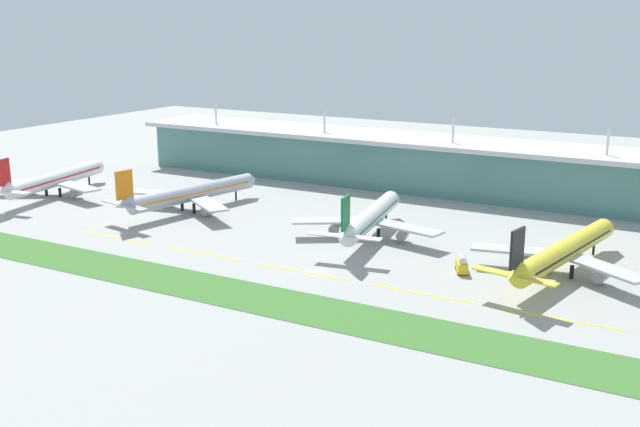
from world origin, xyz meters
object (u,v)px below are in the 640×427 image
airliner_nearest (55,179)px  airliner_far_middle (564,252)px  fuel_truck (462,264)px  airliner_near_middle (191,193)px  airliner_center (370,218)px

airliner_nearest → airliner_far_middle: 191.44m
fuel_truck → airliner_nearest: bearing=176.1°
fuel_truck → airliner_far_middle: bearing=25.2°
airliner_near_middle → airliner_center: bearing=0.3°
airliner_near_middle → fuel_truck: airliner_near_middle is taller
airliner_far_middle → airliner_center: bearing=173.5°
airliner_near_middle → fuel_truck: (106.12, -17.75, -4.19)m
airliner_nearest → fuel_truck: airliner_nearest is taller
airliner_nearest → airliner_far_middle: size_ratio=0.93×
airliner_center → airliner_far_middle: 60.46m
airliner_center → fuel_truck: bearing=-26.7°
airliner_center → airliner_near_middle: bearing=-179.7°
airliner_center → airliner_far_middle: same height
airliner_center → fuel_truck: 40.56m
airliner_center → airliner_far_middle: size_ratio=0.90×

